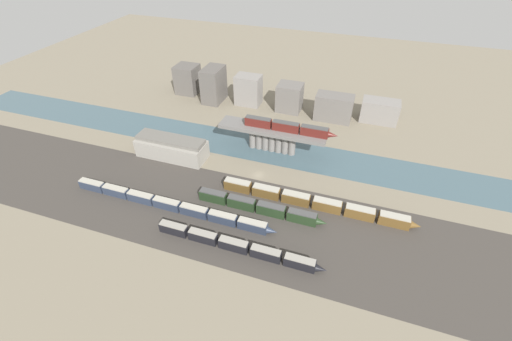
# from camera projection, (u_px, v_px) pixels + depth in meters

# --- Properties ---
(ground_plane) EXTENTS (400.00, 400.00, 0.00)m
(ground_plane) POSITION_uv_depth(u_px,v_px,m) (258.00, 175.00, 134.78)
(ground_plane) COLOR gray
(railbed_yard) EXTENTS (280.00, 42.00, 0.01)m
(railbed_yard) POSITION_uv_depth(u_px,v_px,m) (236.00, 217.00, 116.81)
(railbed_yard) COLOR #423D38
(railbed_yard) RESTS_ON ground
(river_water) EXTENTS (320.00, 20.42, 0.01)m
(river_water) POSITION_uv_depth(u_px,v_px,m) (272.00, 150.00, 148.64)
(river_water) COLOR #47606B
(river_water) RESTS_ON ground
(bridge) EXTENTS (45.47, 9.13, 10.84)m
(bridge) POSITION_uv_depth(u_px,v_px,m) (272.00, 135.00, 144.08)
(bridge) COLOR slate
(bridge) RESTS_ON ground
(train_on_bridge) EXTENTS (38.74, 2.74, 4.02)m
(train_on_bridge) POSITION_uv_depth(u_px,v_px,m) (289.00, 127.00, 139.07)
(train_on_bridge) COLOR #5B1E19
(train_on_bridge) RESTS_ON bridge
(train_yard_near) EXTENTS (54.11, 2.60, 3.67)m
(train_yard_near) POSITION_uv_depth(u_px,v_px,m) (237.00, 246.00, 104.52)
(train_yard_near) COLOR black
(train_yard_near) RESTS_ON ground
(train_yard_mid) EXTENTS (76.58, 2.69, 3.63)m
(train_yard_mid) POSITION_uv_depth(u_px,v_px,m) (170.00, 205.00, 118.85)
(train_yard_mid) COLOR #2D384C
(train_yard_mid) RESTS_ON ground
(train_yard_far) EXTENTS (45.75, 2.83, 4.18)m
(train_yard_far) POSITION_uv_depth(u_px,v_px,m) (259.00, 207.00, 117.61)
(train_yard_far) COLOR #23381E
(train_yard_far) RESTS_ON ground
(train_yard_outer) EXTENTS (68.77, 3.16, 4.12)m
(train_yard_outer) POSITION_uv_depth(u_px,v_px,m) (315.00, 202.00, 119.42)
(train_yard_outer) COLOR brown
(train_yard_outer) RESTS_ON ground
(warehouse_building) EXTENTS (29.40, 10.76, 9.01)m
(warehouse_building) POSITION_uv_depth(u_px,v_px,m) (172.00, 147.00, 142.60)
(warehouse_building) COLOR #9E998E
(warehouse_building) RESTS_ON ground
(city_block_far_left) EXTENTS (11.80, 11.47, 15.43)m
(city_block_far_left) POSITION_uv_depth(u_px,v_px,m) (188.00, 79.00, 190.14)
(city_block_far_left) COLOR #605B56
(city_block_far_left) RESTS_ON ground
(city_block_left) EXTENTS (9.36, 14.57, 18.12)m
(city_block_left) POSITION_uv_depth(u_px,v_px,m) (214.00, 85.00, 181.03)
(city_block_left) COLOR #605B56
(city_block_left) RESTS_ON ground
(city_block_center) EXTENTS (13.00, 9.16, 15.56)m
(city_block_center) POSITION_uv_depth(u_px,v_px,m) (248.00, 90.00, 178.81)
(city_block_center) COLOR gray
(city_block_center) RESTS_ON ground
(city_block_right) EXTENTS (12.27, 10.78, 13.91)m
(city_block_right) POSITION_uv_depth(u_px,v_px,m) (290.00, 98.00, 173.69)
(city_block_right) COLOR slate
(city_block_right) RESTS_ON ground
(city_block_far_right) EXTENTS (17.83, 9.31, 12.77)m
(city_block_far_right) POSITION_uv_depth(u_px,v_px,m) (334.00, 108.00, 166.28)
(city_block_far_right) COLOR slate
(city_block_far_right) RESTS_ON ground
(city_block_tall) EXTENTS (17.46, 9.27, 10.90)m
(city_block_tall) POSITION_uv_depth(u_px,v_px,m) (380.00, 111.00, 165.44)
(city_block_tall) COLOR gray
(city_block_tall) RESTS_ON ground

